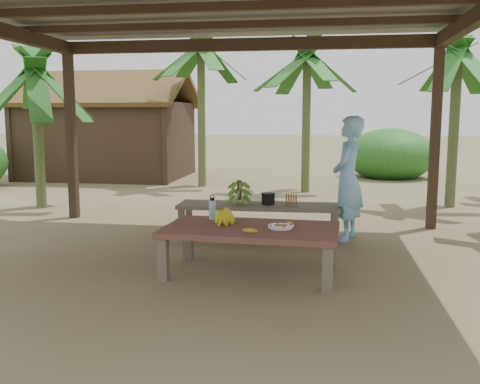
# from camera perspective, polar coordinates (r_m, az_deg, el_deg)

# --- Properties ---
(ground) EXTENTS (80.00, 80.00, 0.00)m
(ground) POSITION_cam_1_polar(r_m,az_deg,el_deg) (6.14, -2.73, -7.47)
(ground) COLOR brown
(ground) RESTS_ON ground
(pavilion) EXTENTS (6.60, 5.60, 2.95)m
(pavilion) POSITION_cam_1_polar(r_m,az_deg,el_deg) (6.01, -3.08, 18.93)
(pavilion) COLOR black
(pavilion) RESTS_ON ground
(work_table) EXTENTS (1.85, 1.10, 0.50)m
(work_table) POSITION_cam_1_polar(r_m,az_deg,el_deg) (5.60, 1.18, -4.40)
(work_table) COLOR brown
(work_table) RESTS_ON ground
(bench) EXTENTS (2.21, 0.64, 0.45)m
(bench) POSITION_cam_1_polar(r_m,az_deg,el_deg) (7.33, 1.99, -1.74)
(bench) COLOR brown
(bench) RESTS_ON ground
(ripe_banana_bunch) EXTENTS (0.37, 0.35, 0.18)m
(ripe_banana_bunch) POSITION_cam_1_polar(r_m,az_deg,el_deg) (5.75, -2.07, -2.49)
(ripe_banana_bunch) COLOR yellow
(ripe_banana_bunch) RESTS_ON work_table
(plate) EXTENTS (0.26, 0.26, 0.04)m
(plate) POSITION_cam_1_polar(r_m,az_deg,el_deg) (5.53, 4.37, -3.71)
(plate) COLOR white
(plate) RESTS_ON work_table
(loose_banana_front) EXTENTS (0.17, 0.10, 0.04)m
(loose_banana_front) POSITION_cam_1_polar(r_m,az_deg,el_deg) (5.31, 1.09, -4.14)
(loose_banana_front) COLOR yellow
(loose_banana_front) RESTS_ON work_table
(loose_banana_side) EXTENTS (0.10, 0.16, 0.04)m
(loose_banana_side) POSITION_cam_1_polar(r_m,az_deg,el_deg) (5.64, 5.44, -3.46)
(loose_banana_side) COLOR yellow
(loose_banana_side) RESTS_ON work_table
(water_flask) EXTENTS (0.07, 0.07, 0.28)m
(water_flask) POSITION_cam_1_polar(r_m,az_deg,el_deg) (5.99, -2.97, -1.81)
(water_flask) COLOR #3FC1C6
(water_flask) RESTS_ON work_table
(green_banana_stalk) EXTENTS (0.31, 0.31, 0.34)m
(green_banana_stalk) POSITION_cam_1_polar(r_m,az_deg,el_deg) (7.32, -0.07, 0.06)
(green_banana_stalk) COLOR #598C2D
(green_banana_stalk) RESTS_ON bench
(cooking_pot) EXTENTS (0.18, 0.18, 0.15)m
(cooking_pot) POSITION_cam_1_polar(r_m,az_deg,el_deg) (7.29, 3.02, -0.74)
(cooking_pot) COLOR black
(cooking_pot) RESTS_ON bench
(skewer_rack) EXTENTS (0.18, 0.08, 0.24)m
(skewer_rack) POSITION_cam_1_polar(r_m,az_deg,el_deg) (7.22, 5.49, -0.51)
(skewer_rack) COLOR #A57F47
(skewer_rack) RESTS_ON bench
(woman) EXTENTS (0.54, 0.68, 1.65)m
(woman) POSITION_cam_1_polar(r_m,az_deg,el_deg) (7.21, 11.42, 1.41)
(woman) COLOR #7CB9EB
(woman) RESTS_ON ground
(hut) EXTENTS (4.40, 3.43, 2.85)m
(hut) POSITION_cam_1_polar(r_m,az_deg,el_deg) (14.93, -13.74, 5.82)
(hut) COLOR black
(hut) RESTS_ON ground
(banana_plant_ne) EXTENTS (1.80, 1.80, 3.00)m
(banana_plant_ne) POSITION_cam_1_polar(r_m,az_deg,el_deg) (10.39, 22.17, 12.33)
(banana_plant_ne) COLOR #596638
(banana_plant_ne) RESTS_ON ground
(banana_plant_n) EXTENTS (1.80, 1.80, 3.18)m
(banana_plant_n) POSITION_cam_1_polar(r_m,az_deg,el_deg) (11.69, 7.18, 13.17)
(banana_plant_n) COLOR #596638
(banana_plant_n) RESTS_ON ground
(banana_plant_nw) EXTENTS (1.80, 1.80, 3.48)m
(banana_plant_nw) POSITION_cam_1_polar(r_m,az_deg,el_deg) (12.61, -4.19, 14.19)
(banana_plant_nw) COLOR #596638
(banana_plant_nw) RESTS_ON ground
(banana_plant_w) EXTENTS (1.80, 1.80, 2.66)m
(banana_plant_w) POSITION_cam_1_polar(r_m,az_deg,el_deg) (10.20, -20.99, 10.59)
(banana_plant_w) COLOR #596638
(banana_plant_w) RESTS_ON ground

